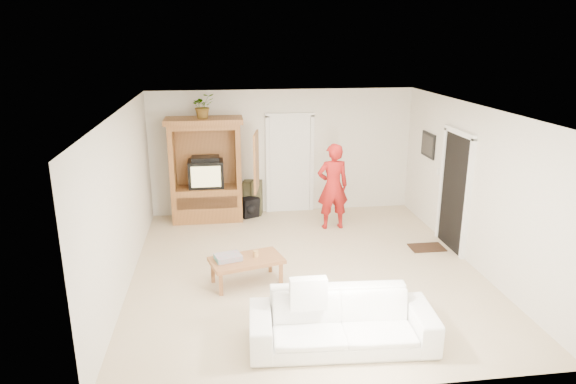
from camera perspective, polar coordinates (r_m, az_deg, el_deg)
name	(u,v)px	position (r m, az deg, el deg)	size (l,w,h in m)	color
floor	(306,270)	(8.41, 1.98, -8.65)	(6.00, 6.00, 0.00)	tan
ceiling	(307,109)	(7.66, 2.18, 9.18)	(6.00, 6.00, 0.00)	white
wall_back	(283,152)	(10.81, -0.60, 4.47)	(5.50, 5.50, 0.00)	silver
wall_front	(357,281)	(5.21, 7.69, -9.79)	(5.50, 5.50, 0.00)	silver
wall_left	(123,201)	(7.97, -17.83, -0.92)	(6.00, 6.00, 0.00)	silver
wall_right	(474,187)	(8.82, 19.98, 0.55)	(6.00, 6.00, 0.00)	silver
armoire	(208,177)	(10.50, -8.93, 1.69)	(1.82, 1.14, 2.10)	#935A2D
door_back	(290,165)	(10.87, 0.21, 3.02)	(0.85, 0.05, 2.04)	white
doorway_right	(455,193)	(9.39, 18.03, -0.06)	(0.05, 0.90, 2.04)	black
framed_picture	(428,145)	(10.41, 15.32, 5.07)	(0.03, 0.60, 0.48)	black
doormat	(427,247)	(9.55, 15.17, -5.97)	(0.60, 0.40, 0.02)	#382316
plant	(203,106)	(10.19, -9.44, 9.43)	(0.43, 0.37, 0.48)	#4C7238
man	(333,186)	(9.95, 5.00, 0.62)	(0.62, 0.41, 1.69)	#A51716
sofa	(342,321)	(6.43, 6.01, -14.07)	(2.23, 0.87, 0.65)	white
coffee_table	(247,262)	(7.88, -4.63, -7.74)	(1.20, 0.85, 0.40)	#9E6636
towel	(228,257)	(7.83, -6.67, -7.21)	(0.38, 0.28, 0.08)	#D84863
candle	(256,254)	(7.89, -3.60, -6.87)	(0.08, 0.08, 0.10)	tan
backpack_black	(250,208)	(10.70, -4.21, -1.76)	(0.34, 0.20, 0.42)	black
backpack_olive	(253,198)	(10.85, -3.94, -0.63)	(0.39, 0.28, 0.73)	#47442B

